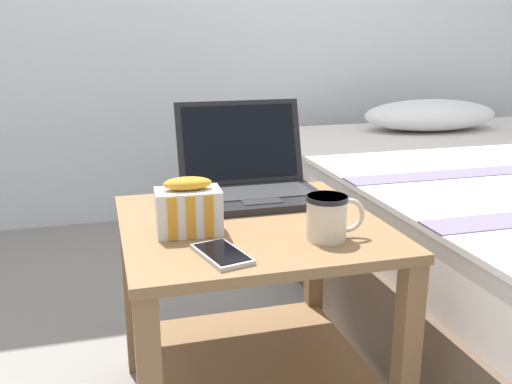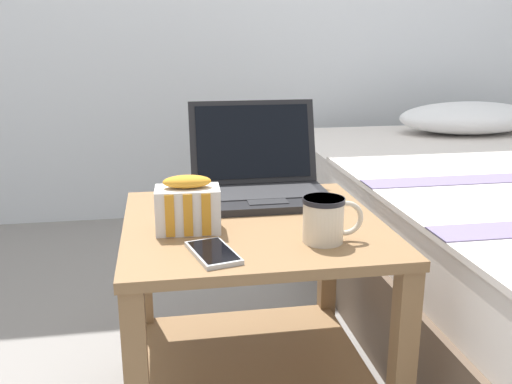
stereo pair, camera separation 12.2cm
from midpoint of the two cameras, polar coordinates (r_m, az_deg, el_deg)
name	(u,v)px [view 1 (the left image)]	position (r m, az deg, el deg)	size (l,w,h in m)	color
bedside_table	(251,292)	(1.35, -3.13, -10.04)	(0.58, 0.58, 0.49)	olive
laptop	(250,179)	(1.46, -3.02, 1.32)	(0.34, 0.30, 0.23)	black
mug_front_left	(328,215)	(1.16, 4.27, -2.37)	(0.13, 0.09, 0.09)	beige
snack_bag	(188,208)	(1.21, -9.66, -1.68)	(0.14, 0.09, 0.12)	silver
cell_phone	(222,254)	(1.09, -6.66, -6.25)	(0.10, 0.15, 0.01)	#B7BABC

